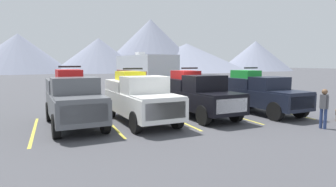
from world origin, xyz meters
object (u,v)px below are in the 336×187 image
(pickup_truck_a, at_px, (73,99))
(pickup_truck_b, at_px, (139,97))
(camper_trailer_a, at_px, (145,74))
(pickup_truck_d, at_px, (259,92))
(pickup_truck_c, at_px, (197,94))
(person_a, at_px, (324,106))

(pickup_truck_a, distance_m, pickup_truck_b, 3.00)
(pickup_truck_a, height_order, camper_trailer_a, camper_trailer_a)
(pickup_truck_a, bearing_deg, pickup_truck_d, -3.02)
(pickup_truck_b, bearing_deg, pickup_truck_c, 3.13)
(camper_trailer_a, bearing_deg, person_a, -73.87)
(pickup_truck_b, xyz_separation_m, pickup_truck_d, (6.95, -0.28, -0.03))
(pickup_truck_c, height_order, camper_trailer_a, camper_trailer_a)
(pickup_truck_a, xyz_separation_m, person_a, (9.91, -4.66, -0.25))
(pickup_truck_c, height_order, pickup_truck_d, pickup_truck_c)
(pickup_truck_c, xyz_separation_m, pickup_truck_d, (3.72, -0.45, -0.02))
(pickup_truck_c, height_order, person_a, pickup_truck_c)
(pickup_truck_c, relative_size, person_a, 3.19)
(pickup_truck_d, xyz_separation_m, person_a, (-0.02, -4.14, -0.19))
(pickup_truck_a, bearing_deg, camper_trailer_a, 54.62)
(pickup_truck_a, height_order, pickup_truck_c, pickup_truck_a)
(pickup_truck_d, height_order, person_a, pickup_truck_d)
(pickup_truck_d, bearing_deg, pickup_truck_b, 177.73)
(pickup_truck_c, xyz_separation_m, person_a, (3.70, -4.59, -0.21))
(pickup_truck_b, relative_size, pickup_truck_c, 1.03)
(pickup_truck_c, distance_m, person_a, 5.90)
(pickup_truck_c, bearing_deg, pickup_truck_b, -176.87)
(camper_trailer_a, xyz_separation_m, person_a, (3.83, -13.23, -0.96))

